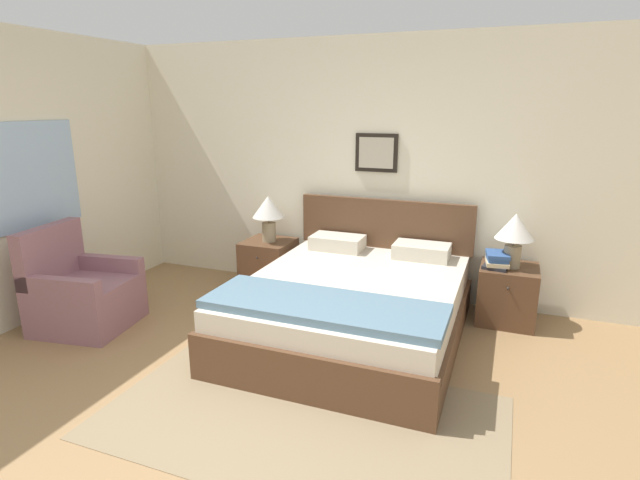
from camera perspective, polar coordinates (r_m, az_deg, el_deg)
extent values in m
plane|color=#99754C|center=(3.20, -12.05, -22.56)|extent=(16.00, 16.00, 0.00)
cube|color=beige|center=(5.20, 4.77, 8.05)|extent=(7.57, 0.06, 2.60)
cube|color=black|center=(5.10, 6.46, 9.88)|extent=(0.43, 0.02, 0.38)
cube|color=#B2A893|center=(5.08, 6.42, 9.87)|extent=(0.35, 0.00, 0.30)
cube|color=beige|center=(5.42, -28.13, 6.61)|extent=(0.06, 5.24, 2.60)
cube|color=#9EBCDB|center=(5.13, -31.28, 6.12)|extent=(0.02, 1.24, 0.95)
cube|color=#897556|center=(3.40, -2.19, -19.58)|extent=(2.53, 1.45, 0.01)
cube|color=brown|center=(4.34, 3.66, -9.35)|extent=(1.77, 2.17, 0.28)
cube|color=brown|center=(3.38, -1.93, -13.52)|extent=(1.77, 0.06, 0.08)
cube|color=beige|center=(4.24, 3.72, -6.12)|extent=(1.70, 2.08, 0.24)
cube|color=brown|center=(5.10, 7.40, 1.84)|extent=(1.77, 0.06, 0.50)
cube|color=slate|center=(3.59, 0.41, -7.56)|extent=(1.74, 0.61, 0.06)
cube|color=beige|center=(5.05, 2.01, -0.29)|extent=(0.52, 0.32, 0.14)
cube|color=beige|center=(4.85, 11.54, -1.26)|extent=(0.52, 0.32, 0.14)
cube|color=#8E606B|center=(4.98, -25.04, -6.62)|extent=(0.86, 0.84, 0.43)
cube|color=#8E606B|center=(5.03, -28.48, -1.29)|extent=(0.23, 0.74, 0.49)
cube|color=#8E606B|center=(5.13, -23.29, -2.44)|extent=(0.76, 0.22, 0.14)
cube|color=#8E606B|center=(4.65, -27.76, -4.69)|extent=(0.76, 0.22, 0.14)
cube|color=brown|center=(5.47, -5.87, -2.76)|extent=(0.50, 0.50, 0.53)
sphere|color=#332D28|center=(5.20, -7.24, -2.04)|extent=(0.02, 0.02, 0.02)
cube|color=brown|center=(4.91, 20.59, -5.80)|extent=(0.50, 0.50, 0.53)
sphere|color=#332D28|center=(4.61, 20.68, -5.20)|extent=(0.02, 0.02, 0.02)
cylinder|color=gray|center=(5.35, -5.84, 0.92)|extent=(0.15, 0.15, 0.20)
cylinder|color=gray|center=(5.32, -5.88, 2.30)|extent=(0.02, 0.02, 0.06)
cone|color=silver|center=(5.29, -5.92, 3.82)|extent=(0.34, 0.34, 0.23)
cylinder|color=gray|center=(4.79, 21.11, -1.75)|extent=(0.15, 0.15, 0.20)
cylinder|color=gray|center=(4.75, 21.26, -0.23)|extent=(0.02, 0.02, 0.06)
cone|color=silver|center=(4.72, 21.43, 1.47)|extent=(0.34, 0.34, 0.23)
cube|color=#232328|center=(4.78, 19.53, -2.75)|extent=(0.25, 0.31, 0.03)
cube|color=beige|center=(4.77, 19.57, -2.38)|extent=(0.22, 0.30, 0.03)
cube|color=#335693|center=(4.76, 19.60, -1.95)|extent=(0.21, 0.25, 0.04)
cube|color=#335693|center=(4.75, 19.64, -1.54)|extent=(0.23, 0.29, 0.03)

